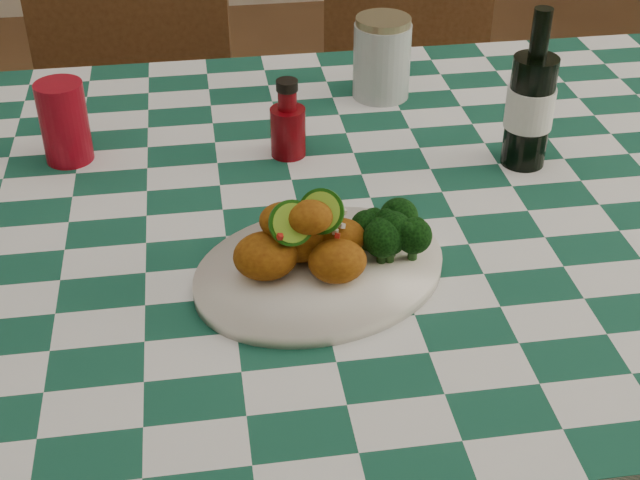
{
  "coord_description": "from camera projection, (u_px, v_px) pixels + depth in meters",
  "views": [
    {
      "loc": [
        -0.13,
        -1.03,
        1.44
      ],
      "look_at": [
        0.01,
        -0.17,
        0.84
      ],
      "focal_mm": 50.0,
      "sensor_mm": 36.0,
      "label": 1
    }
  ],
  "objects": [
    {
      "name": "red_tumbler",
      "position": [
        64.0,
        122.0,
        1.29
      ],
      "size": [
        0.07,
        0.07,
        0.12
      ],
      "primitive_type": "cylinder",
      "rotation": [
        0.0,
        0.0,
        -0.07
      ],
      "color": "maroon",
      "rests_on": "dining_table"
    },
    {
      "name": "fried_chicken_pile",
      "position": [
        309.0,
        234.0,
        1.05
      ],
      "size": [
        0.14,
        0.11,
        0.09
      ],
      "primitive_type": null,
      "color": "#91530E",
      "rests_on": "plate"
    },
    {
      "name": "broccoli_side",
      "position": [
        390.0,
        234.0,
        1.08
      ],
      "size": [
        0.08,
        0.08,
        0.06
      ],
      "primitive_type": null,
      "color": "black",
      "rests_on": "plate"
    },
    {
      "name": "mason_jar",
      "position": [
        382.0,
        57.0,
        1.47
      ],
      "size": [
        0.1,
        0.1,
        0.14
      ],
      "primitive_type": null,
      "rotation": [
        0.0,
        0.0,
        -0.08
      ],
      "color": "#B2BCBA",
      "rests_on": "dining_table"
    },
    {
      "name": "ketchup_bottle",
      "position": [
        288.0,
        118.0,
        1.31
      ],
      "size": [
        0.06,
        0.06,
        0.12
      ],
      "primitive_type": null,
      "rotation": [
        0.0,
        0.0,
        -0.09
      ],
      "color": "#67050B",
      "rests_on": "dining_table"
    },
    {
      "name": "wooden_chair_right",
      "position": [
        404.0,
        154.0,
        2.08
      ],
      "size": [
        0.46,
        0.48,
        0.85
      ],
      "primitive_type": null,
      "rotation": [
        0.0,
        0.0,
        -0.2
      ],
      "color": "#472814",
      "rests_on": "ground"
    },
    {
      "name": "beer_bottle",
      "position": [
        532.0,
        89.0,
        1.25
      ],
      "size": [
        0.08,
        0.08,
        0.24
      ],
      "primitive_type": null,
      "rotation": [
        0.0,
        0.0,
        -0.13
      ],
      "color": "black",
      "rests_on": "dining_table"
    },
    {
      "name": "dining_table",
      "position": [
        301.0,
        408.0,
        1.45
      ],
      "size": [
        1.66,
        1.06,
        0.79
      ],
      "primitive_type": null,
      "color": "#164D39",
      "rests_on": "ground"
    },
    {
      "name": "plate",
      "position": [
        320.0,
        271.0,
        1.08
      ],
      "size": [
        0.38,
        0.34,
        0.02
      ],
      "primitive_type": null,
      "rotation": [
        0.0,
        0.0,
        0.36
      ],
      "color": "white",
      "rests_on": "dining_table"
    },
    {
      "name": "wooden_chair_left",
      "position": [
        126.0,
        147.0,
        1.96
      ],
      "size": [
        0.51,
        0.53,
        0.99
      ],
      "primitive_type": null,
      "rotation": [
        0.0,
        0.0,
        -0.13
      ],
      "color": "#472814",
      "rests_on": "ground"
    }
  ]
}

